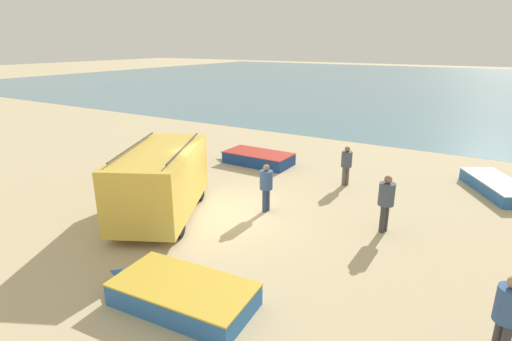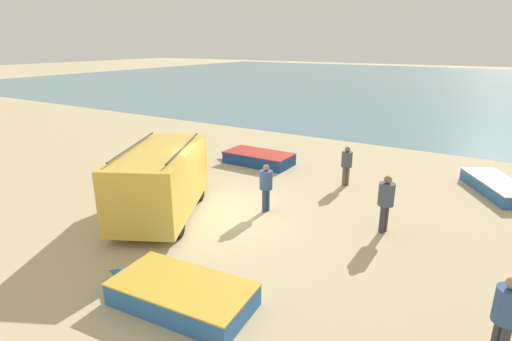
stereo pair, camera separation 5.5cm
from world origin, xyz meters
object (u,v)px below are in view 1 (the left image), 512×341
fisherman_1 (386,199)px  fisherman_0 (346,162)px  fishing_rowboat_3 (257,158)px  fisherman_3 (266,184)px  fishing_rowboat_2 (157,160)px  fishing_rowboat_1 (495,186)px  parked_van (161,180)px  fishing_rowboat_0 (180,293)px  fisherman_2 (508,311)px

fisherman_1 → fisherman_0: bearing=142.5°
fishing_rowboat_3 → fisherman_3: fisherman_3 is taller
fishing_rowboat_2 → fisherman_3: (7.08, -1.96, 0.73)m
fishing_rowboat_1 → fishing_rowboat_3: bearing=69.9°
parked_van → fishing_rowboat_2: (-4.31, 4.04, -0.99)m
fishing_rowboat_1 → fishing_rowboat_3: 10.02m
parked_van → fishing_rowboat_3: bearing=-23.4°
fishing_rowboat_2 → fisherman_3: bearing=29.6°
parked_van → fisherman_0: (4.23, 6.02, -0.28)m
fishing_rowboat_1 → fisherman_0: 5.77m
fishing_rowboat_0 → fishing_rowboat_2: bearing=-47.6°
parked_van → fisherman_0: 7.36m
parked_van → fishing_rowboat_1: bearing=-75.6°
fisherman_0 → fishing_rowboat_1: bearing=-119.8°
fisherman_2 → fisherman_3: fisherman_2 is taller
fishing_rowboat_3 → fisherman_3: size_ratio=2.31×
parked_van → fisherman_2: bearing=-126.0°
fishing_rowboat_3 → fisherman_2: bearing=141.4°
fishing_rowboat_1 → fishing_rowboat_3: fishing_rowboat_3 is taller
fishing_rowboat_1 → fisherman_2: bearing=152.6°
fishing_rowboat_3 → fisherman_2: size_ratio=2.22×
fishing_rowboat_2 → parked_van: bearing=1.8°
fishing_rowboat_0 → fishing_rowboat_2: 10.89m
fishing_rowboat_2 → fisherman_3: fisherman_3 is taller
fishing_rowboat_2 → fisherman_1: (10.94, -1.42, 0.81)m
fishing_rowboat_2 → fisherman_1: bearing=37.6°
fisherman_1 → fishing_rowboat_3: bearing=166.9°
fishing_rowboat_2 → fisherman_3: 7.39m
fisherman_1 → fisherman_3: fisherman_1 is taller
fisherman_3 → parked_van: bearing=-133.8°
fisherman_2 → fishing_rowboat_2: bearing=116.5°
fishing_rowboat_0 → fisherman_0: size_ratio=2.38×
fisherman_3 → fishing_rowboat_0: bearing=-70.9°
fisherman_0 → fisherman_3: fisherman_3 is taller
fisherman_3 → fishing_rowboat_2: bearing=173.9°
fishing_rowboat_2 → fisherman_3: size_ratio=2.05×
fishing_rowboat_0 → fishing_rowboat_1: size_ratio=0.96×
fisherman_3 → fisherman_0: bearing=79.2°
fishing_rowboat_0 → fisherman_0: fisherman_0 is taller
fishing_rowboat_1 → fisherman_0: bearing=84.6°
fishing_rowboat_3 → fisherman_0: bearing=171.7°
fishing_rowboat_3 → fisherman_1: size_ratio=2.14×
fishing_rowboat_0 → fishing_rowboat_1: (5.76, 11.68, -0.02)m
fisherman_0 → fishing_rowboat_3: bearing=27.6°
parked_van → fisherman_1: parked_van is taller
fishing_rowboat_3 → fisherman_3: 5.69m
fishing_rowboat_1 → fishing_rowboat_0: bearing=124.5°
fishing_rowboat_2 → fisherman_0: bearing=58.1°
fisherman_2 → fishing_rowboat_1: bearing=50.1°
fishing_rowboat_1 → fisherman_3: bearing=103.8°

